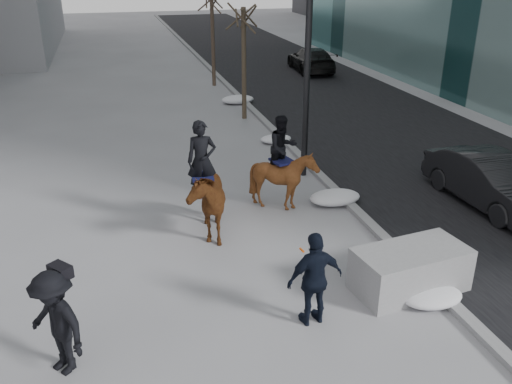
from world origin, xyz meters
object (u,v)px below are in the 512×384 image
object	(u,v)px
planter	(410,269)
mounted_right	(283,173)
car_near	(491,181)
mounted_left	(204,194)

from	to	relation	value
planter	mounted_right	xyz separation A→B (m)	(-1.22, 4.20, 0.53)
planter	car_near	xyz separation A→B (m)	(3.98, 2.97, 0.23)
planter	car_near	bearing A→B (deg)	36.68
planter	mounted_left	xyz separation A→B (m)	(-3.39, 3.35, 0.56)
mounted_left	mounted_right	world-z (taller)	mounted_left
planter	mounted_right	size ratio (longest dim) A/B	0.90
planter	mounted_left	size ratio (longest dim) A/B	0.81
car_near	mounted_right	size ratio (longest dim) A/B	1.68
planter	car_near	distance (m)	4.97
planter	mounted_right	bearing A→B (deg)	106.18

